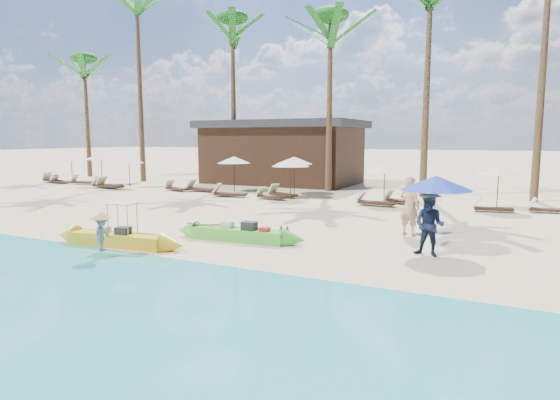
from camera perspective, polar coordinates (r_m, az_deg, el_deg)
The scene contains 36 objects.
ground at distance 13.82m, azimuth -1.94°, elevation -5.46°, with size 240.00×240.00×0.00m, color beige.
wet_sand_strip at distance 9.88m, azimuth -16.13°, elevation -11.08°, with size 240.00×4.50×0.01m, color tan.
green_canoe at distance 14.37m, azimuth -5.13°, elevation -4.14°, with size 4.84×0.88×0.62m.
yellow_canoe at distance 14.37m, azimuth -19.16°, elevation -4.53°, with size 4.92×0.98×1.28m.
tourist at distance 15.53m, azimuth 15.50°, elevation -0.70°, with size 0.70×0.46×1.91m, color tan.
vendor_green at distance 12.96m, azimuth 17.76°, elevation -2.95°, with size 0.81×0.63×1.66m, color #15203B.
vendor_yellow at distance 13.05m, azimuth -20.86°, elevation -3.87°, with size 0.59×0.34×0.92m, color gray.
blue_umbrella at distance 13.41m, azimuth 18.49°, elevation 2.00°, with size 1.96×1.96×2.11m.
resort_parasol_0 at distance 37.01m, azimuth -24.10°, elevation 4.70°, with size 1.83×1.83×1.88m.
lounger_0_left at distance 36.78m, azimuth -26.07°, elevation 2.25°, with size 1.95×0.93×0.64m.
lounger_0_right at distance 35.70m, azimuth -25.25°, elevation 2.12°, with size 1.66×0.63×0.55m.
resort_parasol_1 at distance 33.18m, azimuth -20.98°, elevation 5.00°, with size 2.08×2.08×2.14m.
lounger_1_left at distance 34.26m, azimuth -22.85°, elevation 2.10°, with size 1.96×1.00×0.64m.
lounger_1_right at distance 31.71m, azimuth -20.45°, elevation 1.83°, with size 1.97×1.06×0.64m.
resort_parasol_2 at distance 31.02m, azimuth -17.94°, elevation 4.64°, with size 1.87×1.87×1.93m.
lounger_2_left at distance 30.95m, azimuth -20.15°, elevation 1.73°, with size 2.01×0.78×0.67m.
resort_parasol_3 at distance 27.52m, azimuth -5.63°, elevation 4.89°, with size 2.00×2.00×2.06m.
lounger_3_left at distance 28.46m, azimuth -12.58°, elevation 1.48°, with size 1.77×0.89×0.58m.
lounger_3_right at distance 27.81m, azimuth -9.71°, elevation 1.45°, with size 1.88×0.62×0.63m.
resort_parasol_4 at distance 25.89m, azimuth 1.75°, elevation 4.84°, with size 2.04×2.04×2.10m.
lounger_4_left at distance 25.12m, azimuth -6.33°, elevation 0.86°, with size 1.92×0.96×0.63m.
lounger_4_right at distance 23.92m, azimuth -1.28°, elevation 0.51°, with size 1.67×0.73×0.55m.
resort_parasol_5 at distance 24.29m, azimuth 1.30°, elevation 4.58°, with size 2.00×2.00×2.06m.
lounger_5_left at distance 24.86m, azimuth 0.21°, elevation 0.82°, with size 1.84×1.08×0.60m.
resort_parasol_6 at distance 22.46m, azimuth 12.66°, elevation 3.75°, with size 1.83×1.83×1.88m.
lounger_6_left at distance 22.06m, azimuth 11.37°, elevation -0.18°, with size 1.82×0.70×0.61m.
lounger_6_right at distance 23.10m, azimuth 14.37°, elevation 0.04°, with size 1.72×0.94×0.56m.
resort_parasol_7 at distance 22.34m, azimuth 25.13°, elevation 3.31°, with size 1.87×1.87×1.93m.
lounger_7_left at distance 21.80m, azimuth 24.28°, elevation -0.84°, with size 1.66×0.69×0.55m.
lounger_7_right at distance 22.57m, azimuth 29.72°, elevation -0.91°, with size 1.66×0.67×0.55m.
palm_0 at distance 41.66m, azimuth -22.70°, elevation 13.87°, with size 2.08×2.08×9.90m.
palm_1 at distance 36.15m, azimuth -16.97°, elevation 19.54°, with size 2.08×2.08×13.60m.
palm_2 at distance 32.34m, azimuth -5.79°, elevation 18.32°, with size 2.08×2.08×11.33m.
palm_3 at distance 28.42m, azimuth 6.16°, elevation 18.59°, with size 2.08×2.08×10.52m.
palm_4 at distance 26.96m, azimuth 17.79°, elevation 20.79°, with size 2.08×2.08×11.70m.
pavilion_west at distance 32.71m, azimuth 0.30°, elevation 5.93°, with size 10.80×6.60×4.30m.
Camera 1 is at (6.42, -11.85, 3.11)m, focal length 30.00 mm.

